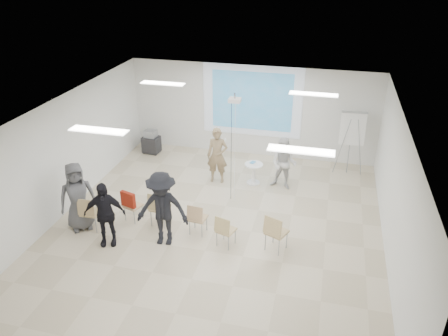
% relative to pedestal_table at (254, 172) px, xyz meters
% --- Properties ---
extents(floor, '(8.00, 9.00, 0.10)m').
position_rel_pedestal_table_xyz_m(floor, '(-0.48, -2.45, -0.41)').
color(floor, beige).
rests_on(floor, ground).
extents(ceiling, '(8.00, 9.00, 0.10)m').
position_rel_pedestal_table_xyz_m(ceiling, '(-0.48, -2.45, 2.69)').
color(ceiling, white).
rests_on(ceiling, wall_back).
extents(wall_back, '(8.00, 0.10, 3.00)m').
position_rel_pedestal_table_xyz_m(wall_back, '(-0.48, 2.10, 1.14)').
color(wall_back, silver).
rests_on(wall_back, floor).
extents(wall_left, '(0.10, 9.00, 3.00)m').
position_rel_pedestal_table_xyz_m(wall_left, '(-4.53, -2.45, 1.14)').
color(wall_left, silver).
rests_on(wall_left, floor).
extents(wall_right, '(0.10, 9.00, 3.00)m').
position_rel_pedestal_table_xyz_m(wall_right, '(3.57, -2.45, 1.14)').
color(wall_right, silver).
rests_on(wall_right, floor).
extents(projection_halo, '(3.20, 0.01, 2.30)m').
position_rel_pedestal_table_xyz_m(projection_halo, '(-0.48, 2.04, 1.49)').
color(projection_halo, silver).
rests_on(projection_halo, wall_back).
extents(projection_image, '(2.60, 0.01, 1.90)m').
position_rel_pedestal_table_xyz_m(projection_image, '(-0.48, 2.02, 1.49)').
color(projection_image, teal).
rests_on(projection_image, wall_back).
extents(pedestal_table, '(0.68, 0.68, 0.66)m').
position_rel_pedestal_table_xyz_m(pedestal_table, '(0.00, 0.00, 0.00)').
color(pedestal_table, white).
rests_on(pedestal_table, floor).
extents(player_left, '(0.73, 0.52, 1.89)m').
position_rel_pedestal_table_xyz_m(player_left, '(-1.06, -0.11, 0.58)').
color(player_left, '#8F7858').
rests_on(player_left, floor).
extents(player_right, '(0.93, 0.80, 1.70)m').
position_rel_pedestal_table_xyz_m(player_right, '(0.86, -0.04, 0.49)').
color(player_right, silver).
rests_on(player_right, floor).
extents(controller_left, '(0.05, 0.11, 0.04)m').
position_rel_pedestal_table_xyz_m(controller_left, '(-0.88, 0.14, 0.88)').
color(controller_left, white).
rests_on(controller_left, player_left).
extents(controller_right, '(0.05, 0.11, 0.04)m').
position_rel_pedestal_table_xyz_m(controller_right, '(0.68, 0.21, 0.78)').
color(controller_right, white).
rests_on(controller_right, player_right).
extents(chair_far_left, '(0.45, 0.48, 0.92)m').
position_rel_pedestal_table_xyz_m(chair_far_left, '(-3.42, -3.32, 0.18)').
color(chair_far_left, tan).
rests_on(chair_far_left, floor).
extents(chair_left_mid, '(0.48, 0.50, 0.82)m').
position_rel_pedestal_table_xyz_m(chair_left_mid, '(-2.62, -2.71, 0.12)').
color(chair_left_mid, tan).
rests_on(chair_left_mid, floor).
extents(chair_left_inner, '(0.47, 0.50, 0.93)m').
position_rel_pedestal_table_xyz_m(chair_left_inner, '(-1.87, -2.73, 0.19)').
color(chair_left_inner, tan).
rests_on(chair_left_inner, floor).
extents(chair_center, '(0.43, 0.46, 0.84)m').
position_rel_pedestal_table_xyz_m(chair_center, '(-0.84, -2.86, 0.13)').
color(chair_center, tan).
rests_on(chair_center, floor).
extents(chair_right_inner, '(0.49, 0.51, 0.83)m').
position_rel_pedestal_table_xyz_m(chair_right_inner, '(-0.08, -3.18, 0.13)').
color(chair_right_inner, tan).
rests_on(chair_right_inner, floor).
extents(chair_right_far, '(0.59, 0.61, 0.94)m').
position_rel_pedestal_table_xyz_m(chair_right_far, '(1.05, -3.06, 0.19)').
color(chair_right_far, tan).
rests_on(chair_right_far, floor).
extents(red_jacket, '(0.42, 0.21, 0.39)m').
position_rel_pedestal_table_xyz_m(red_jacket, '(-2.60, -2.86, 0.36)').
color(red_jacket, maroon).
rests_on(red_jacket, chair_left_mid).
extents(laptop, '(0.36, 0.27, 0.03)m').
position_rel_pedestal_table_xyz_m(laptop, '(-1.86, -2.63, 0.14)').
color(laptop, black).
rests_on(laptop, chair_left_inner).
extents(audience_left, '(1.21, 0.95, 1.83)m').
position_rel_pedestal_table_xyz_m(audience_left, '(-2.77, -3.71, 0.55)').
color(audience_left, black).
rests_on(audience_left, floor).
extents(audience_mid, '(1.43, 0.88, 2.09)m').
position_rel_pedestal_table_xyz_m(audience_mid, '(-1.49, -3.37, 0.68)').
color(audience_mid, black).
rests_on(audience_mid, floor).
extents(audience_outer, '(1.14, 1.09, 1.96)m').
position_rel_pedestal_table_xyz_m(audience_outer, '(-3.70, -3.27, 0.62)').
color(audience_outer, '#525357').
rests_on(audience_outer, floor).
extents(flipchart_easel, '(0.87, 0.65, 2.01)m').
position_rel_pedestal_table_xyz_m(flipchart_easel, '(2.68, 1.33, 1.11)').
color(flipchart_easel, '#95989D').
rests_on(flipchart_easel, floor).
extents(av_cart, '(0.58, 0.48, 0.81)m').
position_rel_pedestal_table_xyz_m(av_cart, '(-3.75, 1.31, 0.01)').
color(av_cart, black).
rests_on(av_cart, floor).
extents(ceiling_projector, '(0.30, 0.25, 3.00)m').
position_rel_pedestal_table_xyz_m(ceiling_projector, '(-0.38, -0.95, 2.32)').
color(ceiling_projector, white).
rests_on(ceiling_projector, ceiling).
extents(fluor_panel_nw, '(1.20, 0.30, 0.02)m').
position_rel_pedestal_table_xyz_m(fluor_panel_nw, '(-2.48, -0.45, 2.61)').
color(fluor_panel_nw, white).
rests_on(fluor_panel_nw, ceiling).
extents(fluor_panel_ne, '(1.20, 0.30, 0.02)m').
position_rel_pedestal_table_xyz_m(fluor_panel_ne, '(1.52, -0.45, 2.61)').
color(fluor_panel_ne, white).
rests_on(fluor_panel_ne, ceiling).
extents(fluor_panel_sw, '(1.20, 0.30, 0.02)m').
position_rel_pedestal_table_xyz_m(fluor_panel_sw, '(-2.48, -3.95, 2.61)').
color(fluor_panel_sw, white).
rests_on(fluor_panel_sw, ceiling).
extents(fluor_panel_se, '(1.20, 0.30, 0.02)m').
position_rel_pedestal_table_xyz_m(fluor_panel_se, '(1.52, -3.95, 2.61)').
color(fluor_panel_se, white).
rests_on(fluor_panel_se, ceiling).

